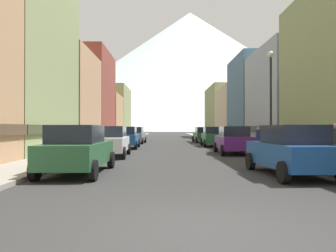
{
  "coord_description": "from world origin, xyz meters",
  "views": [
    {
      "loc": [
        -0.63,
        -5.36,
        1.68
      ],
      "look_at": [
        -0.29,
        27.91,
        1.87
      ],
      "focal_mm": 34.37,
      "sensor_mm": 36.0,
      "label": 1
    }
  ],
  "objects_px": {
    "car_left_2": "(126,137)",
    "car_right_2": "(213,136)",
    "car_left_1": "(110,141)",
    "car_right_1": "(233,140)",
    "car_right_0": "(291,150)",
    "car_right_3": "(203,135)",
    "pedestrian_2": "(336,146)",
    "car_left_0": "(78,149)",
    "car_left_3": "(135,135)",
    "pedestrian_1": "(258,139)",
    "streetlamp_right": "(271,87)",
    "pedestrian_0": "(312,144)"
  },
  "relations": [
    {
      "from": "car_left_0",
      "to": "car_right_1",
      "type": "distance_m",
      "value": 11.72
    },
    {
      "from": "car_left_2",
      "to": "pedestrian_0",
      "type": "distance_m",
      "value": 15.21
    },
    {
      "from": "car_left_2",
      "to": "pedestrian_2",
      "type": "relative_size",
      "value": 2.54
    },
    {
      "from": "car_right_3",
      "to": "streetlamp_right",
      "type": "distance_m",
      "value": 19.53
    },
    {
      "from": "car_right_3",
      "to": "pedestrian_1",
      "type": "relative_size",
      "value": 2.8
    },
    {
      "from": "car_left_2",
      "to": "car_right_2",
      "type": "bearing_deg",
      "value": 21.01
    },
    {
      "from": "car_left_2",
      "to": "pedestrian_0",
      "type": "height_order",
      "value": "pedestrian_0"
    },
    {
      "from": "car_left_2",
      "to": "streetlamp_right",
      "type": "height_order",
      "value": "streetlamp_right"
    },
    {
      "from": "pedestrian_1",
      "to": "pedestrian_2",
      "type": "relative_size",
      "value": 0.91
    },
    {
      "from": "car_left_1",
      "to": "pedestrian_2",
      "type": "distance_m",
      "value": 11.71
    },
    {
      "from": "car_right_0",
      "to": "pedestrian_1",
      "type": "relative_size",
      "value": 2.81
    },
    {
      "from": "car_left_0",
      "to": "car_right_2",
      "type": "xyz_separation_m",
      "value": [
        7.6,
        17.48,
        0.0
      ]
    },
    {
      "from": "pedestrian_1",
      "to": "streetlamp_right",
      "type": "distance_m",
      "value": 6.41
    },
    {
      "from": "car_left_1",
      "to": "car_left_3",
      "type": "relative_size",
      "value": 1.0
    },
    {
      "from": "car_left_2",
      "to": "car_right_2",
      "type": "height_order",
      "value": "same"
    },
    {
      "from": "car_left_2",
      "to": "car_right_0",
      "type": "distance_m",
      "value": 16.89
    },
    {
      "from": "car_left_2",
      "to": "car_left_3",
      "type": "distance_m",
      "value": 8.24
    },
    {
      "from": "car_right_3",
      "to": "pedestrian_2",
      "type": "xyz_separation_m",
      "value": [
        2.45,
        -24.43,
        0.06
      ]
    },
    {
      "from": "car_left_1",
      "to": "car_right_2",
      "type": "xyz_separation_m",
      "value": [
        7.6,
        10.42,
        0.0
      ]
    },
    {
      "from": "car_left_2",
      "to": "pedestrian_0",
      "type": "xyz_separation_m",
      "value": [
        10.05,
        -11.42,
        0.01
      ]
    },
    {
      "from": "car_left_1",
      "to": "pedestrian_2",
      "type": "relative_size",
      "value": 2.56
    },
    {
      "from": "pedestrian_2",
      "to": "car_left_2",
      "type": "bearing_deg",
      "value": 126.66
    },
    {
      "from": "car_right_3",
      "to": "pedestrian_0",
      "type": "height_order",
      "value": "pedestrian_0"
    },
    {
      "from": "car_right_2",
      "to": "pedestrian_1",
      "type": "height_order",
      "value": "car_right_2"
    },
    {
      "from": "car_right_1",
      "to": "streetlamp_right",
      "type": "bearing_deg",
      "value": -59.73
    },
    {
      "from": "car_right_3",
      "to": "pedestrian_0",
      "type": "xyz_separation_m",
      "value": [
        2.45,
        -22.35,
        0.01
      ]
    },
    {
      "from": "car_left_3",
      "to": "car_left_0",
      "type": "bearing_deg",
      "value": -90.0
    },
    {
      "from": "car_left_0",
      "to": "pedestrian_1",
      "type": "bearing_deg",
      "value": 49.57
    },
    {
      "from": "car_right_2",
      "to": "pedestrian_2",
      "type": "height_order",
      "value": "pedestrian_2"
    },
    {
      "from": "pedestrian_2",
      "to": "streetlamp_right",
      "type": "height_order",
      "value": "streetlamp_right"
    },
    {
      "from": "car_right_1",
      "to": "pedestrian_1",
      "type": "height_order",
      "value": "car_right_1"
    },
    {
      "from": "car_right_0",
      "to": "pedestrian_0",
      "type": "height_order",
      "value": "pedestrian_0"
    },
    {
      "from": "pedestrian_0",
      "to": "streetlamp_right",
      "type": "relative_size",
      "value": 0.28
    },
    {
      "from": "pedestrian_1",
      "to": "car_left_2",
      "type": "bearing_deg",
      "value": 164.61
    },
    {
      "from": "car_right_2",
      "to": "streetlamp_right",
      "type": "relative_size",
      "value": 0.76
    },
    {
      "from": "car_left_2",
      "to": "car_right_2",
      "type": "xyz_separation_m",
      "value": [
        7.6,
        2.92,
        0.0
      ]
    },
    {
      "from": "car_left_0",
      "to": "car_right_2",
      "type": "distance_m",
      "value": 19.06
    },
    {
      "from": "pedestrian_0",
      "to": "car_left_0",
      "type": "bearing_deg",
      "value": -162.65
    },
    {
      "from": "car_left_0",
      "to": "pedestrian_1",
      "type": "xyz_separation_m",
      "value": [
        10.05,
        11.8,
        -0.02
      ]
    },
    {
      "from": "car_left_3",
      "to": "pedestrian_2",
      "type": "xyz_separation_m",
      "value": [
        10.05,
        -21.74,
        0.06
      ]
    },
    {
      "from": "car_left_1",
      "to": "car_right_0",
      "type": "height_order",
      "value": "same"
    },
    {
      "from": "car_left_0",
      "to": "car_right_0",
      "type": "bearing_deg",
      "value": -3.89
    },
    {
      "from": "car_right_1",
      "to": "car_right_2",
      "type": "distance_m",
      "value": 8.56
    },
    {
      "from": "car_left_0",
      "to": "streetlamp_right",
      "type": "bearing_deg",
      "value": 34.41
    },
    {
      "from": "car_right_3",
      "to": "streetlamp_right",
      "type": "relative_size",
      "value": 0.76
    },
    {
      "from": "car_right_0",
      "to": "car_right_3",
      "type": "bearing_deg",
      "value": 90.0
    },
    {
      "from": "car_left_1",
      "to": "car_right_0",
      "type": "bearing_deg",
      "value": -44.91
    },
    {
      "from": "car_left_0",
      "to": "car_left_3",
      "type": "bearing_deg",
      "value": 90.0
    },
    {
      "from": "car_right_1",
      "to": "pedestrian_2",
      "type": "height_order",
      "value": "pedestrian_2"
    },
    {
      "from": "car_left_1",
      "to": "car_right_1",
      "type": "height_order",
      "value": "same"
    }
  ]
}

